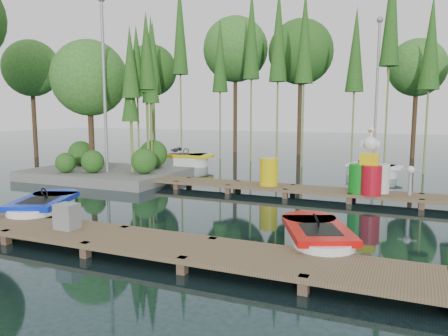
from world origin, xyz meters
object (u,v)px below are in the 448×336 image
at_px(boat_blue, 44,209).
at_px(boat_yellow_far, 184,160).
at_px(yellow_barrel, 269,172).
at_px(boat_red, 317,240).
at_px(island, 102,102).
at_px(drum_cluster, 370,174).
at_px(utility_cabinet, 67,216).

relative_size(boat_blue, boat_yellow_far, 0.93).
bearing_deg(yellow_barrel, boat_red, -63.28).
height_order(island, boat_yellow_far, island).
bearing_deg(boat_yellow_far, island, -94.71).
height_order(island, drum_cluster, island).
bearing_deg(boat_red, drum_cluster, 60.11).
bearing_deg(drum_cluster, island, 175.03).
height_order(boat_yellow_far, yellow_barrel, boat_yellow_far).
xyz_separation_m(boat_blue, boat_yellow_far, (-1.93, 11.18, 0.05)).
xyz_separation_m(boat_red, boat_yellow_far, (-9.07, 11.00, 0.06)).
height_order(island, boat_red, island).
bearing_deg(drum_cluster, utility_cabinet, -129.32).
xyz_separation_m(utility_cabinet, drum_cluster, (5.61, 6.85, 0.33)).
bearing_deg(utility_cabinet, island, 124.09).
bearing_deg(boat_yellow_far, drum_cluster, -19.87).
height_order(island, yellow_barrel, island).
bearing_deg(utility_cabinet, boat_yellow_far, 107.67).
relative_size(boat_blue, yellow_barrel, 3.12).
bearing_deg(yellow_barrel, boat_yellow_far, 138.91).
bearing_deg(island, boat_yellow_far, 74.64).
bearing_deg(boat_red, boat_yellow_far, 105.11).
distance_m(boat_yellow_far, utility_cabinet, 13.12).
height_order(boat_blue, utility_cabinet, utility_cabinet).
bearing_deg(island, boat_blue, -63.50).
relative_size(island, boat_yellow_far, 2.16).
bearing_deg(boat_blue, boat_yellow_far, 78.37).
xyz_separation_m(boat_blue, utility_cabinet, (2.05, -1.32, 0.32)).
distance_m(boat_red, boat_yellow_far, 14.26).
xyz_separation_m(island, boat_blue, (3.23, -6.47, -2.92)).
bearing_deg(island, drum_cluster, -4.97).
bearing_deg(utility_cabinet, yellow_barrel, 71.65).
bearing_deg(boat_blue, utility_cabinet, -54.25).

